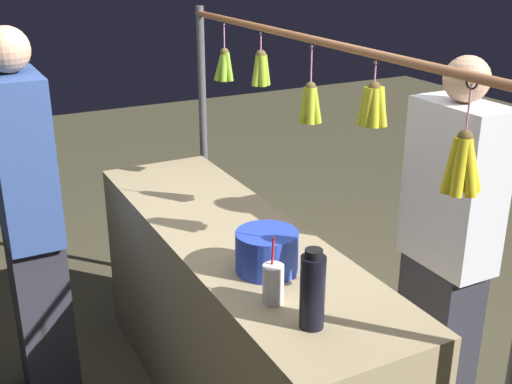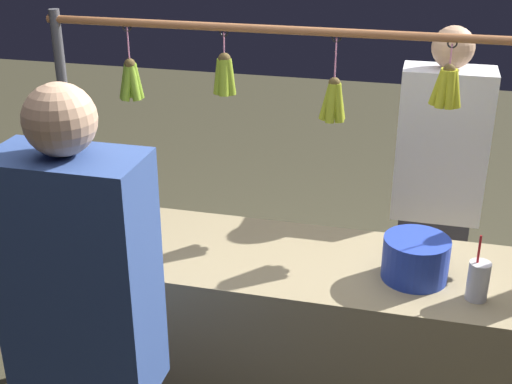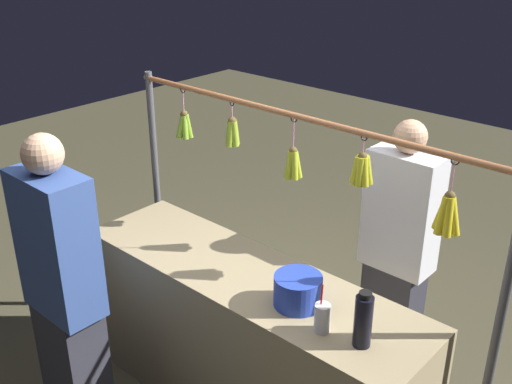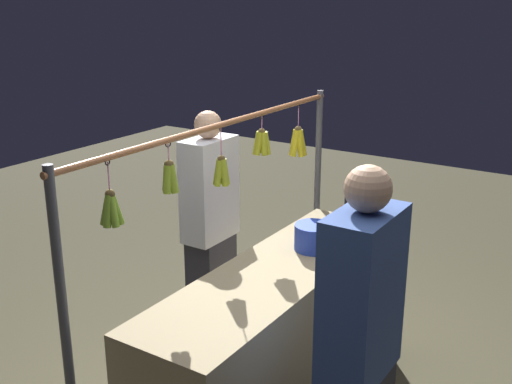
{
  "view_description": "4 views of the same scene",
  "coord_description": "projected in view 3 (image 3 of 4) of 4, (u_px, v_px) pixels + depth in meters",
  "views": [
    {
      "loc": [
        -2.21,
        1.05,
        2.04
      ],
      "look_at": [
        -0.2,
        0.0,
        1.16
      ],
      "focal_mm": 45.18,
      "sensor_mm": 36.0,
      "label": 1
    },
    {
      "loc": [
        -0.33,
        2.21,
        2.18
      ],
      "look_at": [
        0.23,
        0.0,
        1.16
      ],
      "focal_mm": 48.44,
      "sensor_mm": 36.0,
      "label": 2
    },
    {
      "loc": [
        -1.83,
        1.97,
        2.6
      ],
      "look_at": [
        -0.06,
        0.0,
        1.39
      ],
      "focal_mm": 42.77,
      "sensor_mm": 36.0,
      "label": 3
    },
    {
      "loc": [
        2.71,
        1.62,
        2.36
      ],
      "look_at": [
        0.21,
        0.0,
        1.41
      ],
      "focal_mm": 44.03,
      "sensor_mm": 36.0,
      "label": 4
    }
  ],
  "objects": [
    {
      "name": "market_counter",
      "position": [
        248.0,
        345.0,
        3.33
      ],
      "size": [
        2.03,
        0.57,
        0.91
      ],
      "primitive_type": "cube",
      "color": "tan",
      "rests_on": "ground"
    },
    {
      "name": "water_bottle",
      "position": [
        363.0,
        320.0,
        2.57
      ],
      "size": [
        0.08,
        0.08,
        0.27
      ],
      "color": "black",
      "rests_on": "market_counter"
    },
    {
      "name": "vendor_person",
      "position": [
        397.0,
        261.0,
        3.45
      ],
      "size": [
        0.39,
        0.21,
        1.65
      ],
      "color": "#2D2D38",
      "rests_on": "ground"
    },
    {
      "name": "display_rack",
      "position": [
        299.0,
        199.0,
        3.23
      ],
      "size": [
        2.38,
        0.12,
        1.72
      ],
      "color": "#4C4C51",
      "rests_on": "ground"
    },
    {
      "name": "blue_bucket",
      "position": [
        298.0,
        291.0,
        2.87
      ],
      "size": [
        0.23,
        0.23,
        0.15
      ],
      "primitive_type": "cylinder",
      "color": "#2742BB",
      "rests_on": "market_counter"
    },
    {
      "name": "drink_cup",
      "position": [
        322.0,
        318.0,
        2.69
      ],
      "size": [
        0.07,
        0.07,
        0.23
      ],
      "color": "silver",
      "rests_on": "market_counter"
    },
    {
      "name": "customer_person",
      "position": [
        66.0,
        302.0,
        3.0
      ],
      "size": [
        0.41,
        0.22,
        1.73
      ],
      "color": "#2D2D38",
      "rests_on": "ground"
    }
  ]
}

